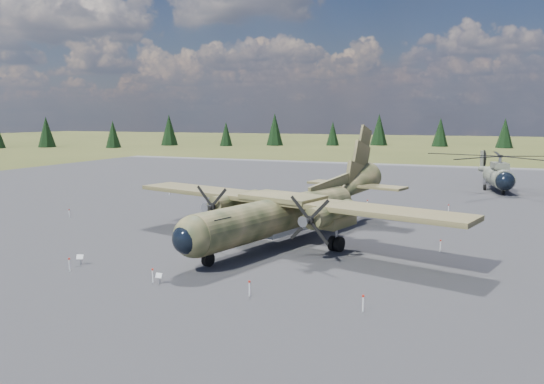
% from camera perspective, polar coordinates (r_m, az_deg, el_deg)
% --- Properties ---
extents(ground, '(500.00, 500.00, 0.00)m').
position_cam_1_polar(ground, '(43.37, -4.70, -4.37)').
color(ground, brown).
rests_on(ground, ground).
extents(apron, '(120.00, 120.00, 0.04)m').
position_cam_1_polar(apron, '(52.32, 0.23, -2.20)').
color(apron, slate).
rests_on(apron, ground).
extents(transport_plane, '(27.57, 24.66, 9.17)m').
position_cam_1_polar(transport_plane, '(39.78, 2.00, -1.61)').
color(transport_plane, '#313A1F').
rests_on(transport_plane, ground).
extents(helicopter_near, '(21.53, 23.07, 4.66)m').
position_cam_1_polar(helicopter_near, '(72.25, 23.21, 2.62)').
color(helicopter_near, slate).
rests_on(helicopter_near, ground).
extents(info_placard_left, '(0.48, 0.30, 0.70)m').
position_cam_1_polar(info_placard_left, '(35.93, -19.94, -6.69)').
color(info_placard_left, gray).
rests_on(info_placard_left, ground).
extents(info_placard_right, '(0.41, 0.19, 0.64)m').
position_cam_1_polar(info_placard_right, '(30.79, -12.05, -8.89)').
color(info_placard_right, gray).
rests_on(info_placard_right, ground).
extents(barrier_fence, '(33.12, 29.62, 0.85)m').
position_cam_1_polar(barrier_fence, '(43.40, -5.29, -3.68)').
color(barrier_fence, white).
rests_on(barrier_fence, ground).
extents(treeline, '(287.94, 290.23, 10.71)m').
position_cam_1_polar(treeline, '(41.59, -3.87, 1.80)').
color(treeline, black).
rests_on(treeline, ground).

